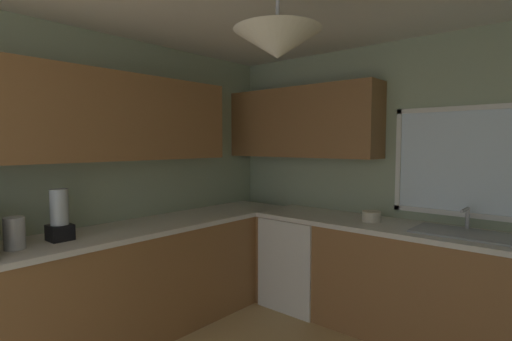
{
  "coord_description": "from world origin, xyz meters",
  "views": [
    {
      "loc": [
        1.2,
        -1.55,
        1.59
      ],
      "look_at": [
        -0.77,
        0.73,
        1.38
      ],
      "focal_mm": 27.15,
      "sensor_mm": 36.0,
      "label": 1
    }
  ],
  "objects_px": {
    "blender_appliance": "(60,217)",
    "dishwasher": "(301,261)",
    "kettle": "(14,233)",
    "sink_assembly": "(462,233)",
    "bowl": "(371,216)"
  },
  "relations": [
    {
      "from": "blender_appliance",
      "to": "dishwasher",
      "type": "bearing_deg",
      "value": 71.79
    },
    {
      "from": "dishwasher",
      "to": "kettle",
      "type": "bearing_deg",
      "value": -105.59
    },
    {
      "from": "kettle",
      "to": "sink_assembly",
      "type": "height_order",
      "value": "kettle"
    },
    {
      "from": "dishwasher",
      "to": "sink_assembly",
      "type": "bearing_deg",
      "value": 1.45
    },
    {
      "from": "sink_assembly",
      "to": "blender_appliance",
      "type": "relative_size",
      "value": 1.87
    },
    {
      "from": "kettle",
      "to": "blender_appliance",
      "type": "xyz_separation_m",
      "value": [
        -0.02,
        0.29,
        0.06
      ]
    },
    {
      "from": "bowl",
      "to": "blender_appliance",
      "type": "relative_size",
      "value": 0.45
    },
    {
      "from": "kettle",
      "to": "dishwasher",
      "type": "bearing_deg",
      "value": 74.41
    },
    {
      "from": "kettle",
      "to": "bowl",
      "type": "relative_size",
      "value": 1.28
    },
    {
      "from": "dishwasher",
      "to": "blender_appliance",
      "type": "bearing_deg",
      "value": -108.21
    },
    {
      "from": "dishwasher",
      "to": "kettle",
      "type": "distance_m",
      "value": 2.45
    },
    {
      "from": "dishwasher",
      "to": "sink_assembly",
      "type": "xyz_separation_m",
      "value": [
        1.42,
        0.04,
        0.49
      ]
    },
    {
      "from": "bowl",
      "to": "sink_assembly",
      "type": "bearing_deg",
      "value": 0.47
    },
    {
      "from": "kettle",
      "to": "sink_assembly",
      "type": "xyz_separation_m",
      "value": [
        2.06,
        2.33,
        -0.09
      ]
    },
    {
      "from": "kettle",
      "to": "sink_assembly",
      "type": "distance_m",
      "value": 3.11
    }
  ]
}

